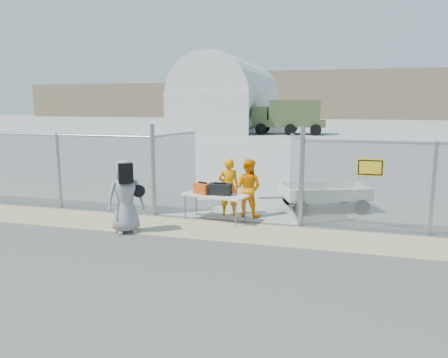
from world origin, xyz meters
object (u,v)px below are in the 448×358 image
(visitor, at_px, (125,196))
(security_worker_right, at_px, (248,188))
(folding_table, at_px, (215,208))
(security_worker_left, at_px, (229,187))
(utility_trailer, at_px, (324,197))

(visitor, bearing_deg, security_worker_right, 6.59)
(folding_table, distance_m, security_worker_left, 0.80)
(visitor, bearing_deg, security_worker_left, 12.92)
(security_worker_right, distance_m, utility_trailer, 2.41)
(utility_trailer, bearing_deg, folding_table, -163.97)
(security_worker_left, bearing_deg, security_worker_right, 172.94)
(security_worker_right, xyz_separation_m, visitor, (-2.47, -2.24, 0.09))
(security_worker_right, relative_size, utility_trailer, 0.51)
(security_worker_left, height_order, security_worker_right, security_worker_left)
(security_worker_left, relative_size, security_worker_right, 1.00)
(security_worker_right, relative_size, visitor, 0.90)
(security_worker_left, distance_m, utility_trailer, 2.88)
(folding_table, bearing_deg, security_worker_right, 54.98)
(folding_table, height_order, utility_trailer, utility_trailer)
(visitor, distance_m, utility_trailer, 5.72)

